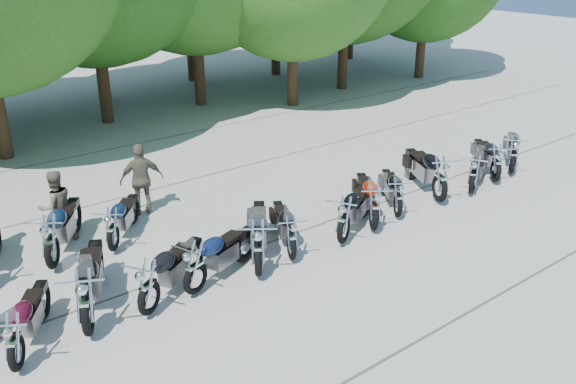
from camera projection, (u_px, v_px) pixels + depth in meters
ground at (331, 261)px, 12.98m from camera, size 90.00×90.00×0.00m
motorcycle_1 at (14, 341)px, 9.45m from camera, size 1.64×2.09×1.17m
motorcycle_2 at (85, 300)px, 10.24m from camera, size 1.84×2.63×1.45m
motorcycle_3 at (148, 286)px, 10.84m from camera, size 2.29×1.78×1.28m
motorcycle_4 at (195, 267)px, 11.47m from camera, size 2.34×1.42×1.27m
motorcycle_5 at (258, 246)px, 12.08m from camera, size 2.09×2.46×1.41m
motorcycle_6 at (291, 236)px, 12.75m from camera, size 1.51×2.14×1.18m
motorcycle_7 at (344, 219)px, 13.40m from camera, size 2.37×1.74×1.31m
motorcycle_8 at (374, 206)px, 14.02m from camera, size 1.92×2.32×1.32m
motorcycle_9 at (398, 197)px, 14.72m from camera, size 1.71×2.04×1.16m
motorcycle_10 at (441, 178)px, 15.50m from camera, size 1.83×2.63×1.44m
motorcycle_11 at (474, 173)px, 16.04m from camera, size 2.28×1.62×1.25m
motorcycle_12 at (497, 162)px, 16.81m from camera, size 1.92×2.20×1.27m
motorcycle_13 at (514, 154)px, 17.40m from camera, size 2.31×1.90×1.31m
motorcycle_15 at (50, 240)px, 12.34m from camera, size 1.99×2.46×1.39m
motorcycle_16 at (112, 228)px, 13.10m from camera, size 1.83×1.99×1.17m
rider_1 at (56, 207)px, 13.53m from camera, size 0.85×0.68×1.68m
rider_2 at (142, 179)px, 14.88m from camera, size 1.14×0.70×1.81m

